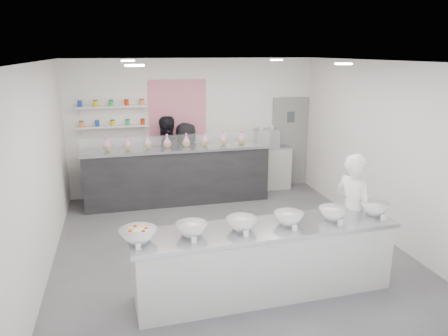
# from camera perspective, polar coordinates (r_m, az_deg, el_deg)

# --- Properties ---
(floor) EXTENTS (6.00, 6.00, 0.00)m
(floor) POSITION_cam_1_polar(r_m,az_deg,el_deg) (7.45, 0.26, -9.96)
(floor) COLOR #515156
(floor) RESTS_ON ground
(ceiling) EXTENTS (6.00, 6.00, 0.00)m
(ceiling) POSITION_cam_1_polar(r_m,az_deg,el_deg) (6.75, 0.29, 13.78)
(ceiling) COLOR white
(ceiling) RESTS_ON floor
(back_wall) EXTENTS (5.50, 0.00, 5.50)m
(back_wall) POSITION_cam_1_polar(r_m,az_deg,el_deg) (9.83, -3.99, 5.37)
(back_wall) COLOR white
(back_wall) RESTS_ON floor
(left_wall) EXTENTS (0.00, 6.00, 6.00)m
(left_wall) POSITION_cam_1_polar(r_m,az_deg,el_deg) (6.84, -22.67, -0.10)
(left_wall) COLOR white
(left_wall) RESTS_ON floor
(right_wall) EXTENTS (0.00, 6.00, 6.00)m
(right_wall) POSITION_cam_1_polar(r_m,az_deg,el_deg) (8.05, 19.64, 2.35)
(right_wall) COLOR white
(right_wall) RESTS_ON floor
(back_door) EXTENTS (0.88, 0.04, 2.10)m
(back_door) POSITION_cam_1_polar(r_m,az_deg,el_deg) (10.51, 8.55, 3.38)
(back_door) COLOR gray
(back_door) RESTS_ON floor
(pattern_panel) EXTENTS (1.25, 0.03, 1.20)m
(pattern_panel) POSITION_cam_1_polar(r_m,az_deg,el_deg) (9.68, -6.08, 7.87)
(pattern_panel) COLOR #D00D45
(pattern_panel) RESTS_ON back_wall
(jar_shelf_lower) EXTENTS (1.45, 0.22, 0.04)m
(jar_shelf_lower) POSITION_cam_1_polar(r_m,az_deg,el_deg) (9.57, -14.32, 5.28)
(jar_shelf_lower) COLOR silver
(jar_shelf_lower) RESTS_ON back_wall
(jar_shelf_upper) EXTENTS (1.45, 0.22, 0.04)m
(jar_shelf_upper) POSITION_cam_1_polar(r_m,az_deg,el_deg) (9.51, -14.48, 7.77)
(jar_shelf_upper) COLOR silver
(jar_shelf_upper) RESTS_ON back_wall
(preserve_jars) EXTENTS (1.45, 0.10, 0.56)m
(preserve_jars) POSITION_cam_1_polar(r_m,az_deg,el_deg) (9.51, -14.43, 6.92)
(preserve_jars) COLOR orange
(preserve_jars) RESTS_ON jar_shelf_lower
(downlight_0) EXTENTS (0.24, 0.24, 0.02)m
(downlight_0) POSITION_cam_1_polar(r_m,az_deg,el_deg) (5.55, -11.60, 12.98)
(downlight_0) COLOR white
(downlight_0) RESTS_ON ceiling
(downlight_1) EXTENTS (0.24, 0.24, 0.02)m
(downlight_1) POSITION_cam_1_polar(r_m,az_deg,el_deg) (6.33, 15.35, 12.99)
(downlight_1) COLOR white
(downlight_1) RESTS_ON ceiling
(downlight_2) EXTENTS (0.24, 0.24, 0.02)m
(downlight_2) POSITION_cam_1_polar(r_m,az_deg,el_deg) (8.15, -12.44, 13.53)
(downlight_2) COLOR white
(downlight_2) RESTS_ON ceiling
(downlight_3) EXTENTS (0.24, 0.24, 0.02)m
(downlight_3) POSITION_cam_1_polar(r_m,az_deg,el_deg) (8.69, 6.88, 13.84)
(downlight_3) COLOR white
(downlight_3) RESTS_ON ceiling
(prep_counter) EXTENTS (3.53, 0.93, 0.95)m
(prep_counter) POSITION_cam_1_polar(r_m,az_deg,el_deg) (5.91, 5.32, -11.91)
(prep_counter) COLOR #B8B7B3
(prep_counter) RESTS_ON floor
(back_bar) EXTENTS (3.89, 0.74, 1.20)m
(back_bar) POSITION_cam_1_polar(r_m,az_deg,el_deg) (9.30, -6.07, -0.91)
(back_bar) COLOR black
(back_bar) RESTS_ON floor
(sneeze_guard) EXTENTS (3.83, 0.04, 0.33)m
(sneeze_guard) POSITION_cam_1_polar(r_m,az_deg,el_deg) (8.79, -5.89, 3.29)
(sneeze_guard) COLOR white
(sneeze_guard) RESTS_ON back_bar
(espresso_ledge) EXTENTS (1.35, 0.43, 1.00)m
(espresso_ledge) POSITION_cam_1_polar(r_m,az_deg,el_deg) (10.21, 4.93, -0.02)
(espresso_ledge) COLOR #B8B7B3
(espresso_ledge) RESTS_ON floor
(espresso_machine) EXTENTS (0.53, 0.36, 0.40)m
(espresso_machine) POSITION_cam_1_polar(r_m,az_deg,el_deg) (10.08, 5.58, 3.87)
(espresso_machine) COLOR #93969E
(espresso_machine) RESTS_ON espresso_ledge
(cup_stacks) EXTENTS (0.24, 0.24, 0.30)m
(cup_stacks) POSITION_cam_1_polar(r_m,az_deg,el_deg) (9.92, 2.53, 3.46)
(cup_stacks) COLOR gray
(cup_stacks) RESTS_ON espresso_ledge
(prep_bowls) EXTENTS (3.66, 0.64, 0.16)m
(prep_bowls) POSITION_cam_1_polar(r_m,az_deg,el_deg) (5.68, 5.46, -6.91)
(prep_bowls) COLOR white
(prep_bowls) RESTS_ON prep_counter
(label_cards) EXTENTS (3.31, 0.04, 0.07)m
(label_cards) POSITION_cam_1_polar(r_m,az_deg,el_deg) (5.25, 7.10, -9.41)
(label_cards) COLOR white
(label_cards) RESTS_ON prep_counter
(cookie_bags) EXTENTS (2.97, 0.19, 0.29)m
(cookie_bags) POSITION_cam_1_polar(r_m,az_deg,el_deg) (9.13, -6.20, 3.58)
(cookie_bags) COLOR #FF86D7
(cookie_bags) RESTS_ON back_bar
(woman_prep) EXTENTS (0.61, 0.75, 1.76)m
(woman_prep) POSITION_cam_1_polar(r_m,az_deg,el_deg) (6.63, 16.47, -5.60)
(woman_prep) COLOR white
(woman_prep) RESTS_ON floor
(staff_left) EXTENTS (1.08, 0.98, 1.82)m
(staff_left) POSITION_cam_1_polar(r_m,az_deg,el_deg) (9.46, -7.63, 1.25)
(staff_left) COLOR black
(staff_left) RESTS_ON floor
(staff_right) EXTENTS (0.95, 0.78, 1.67)m
(staff_right) POSITION_cam_1_polar(r_m,az_deg,el_deg) (9.54, -4.89, 0.96)
(staff_right) COLOR black
(staff_right) RESTS_ON floor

